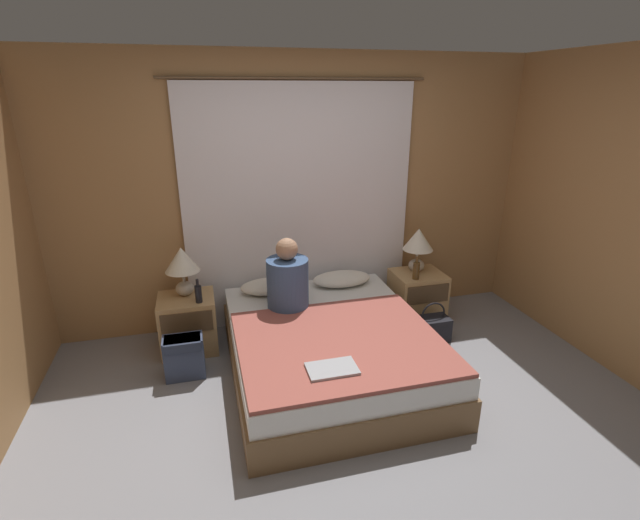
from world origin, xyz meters
name	(u,v)px	position (x,y,z in m)	size (l,w,h in m)	color
ground_plane	(358,430)	(0.00, 0.00, 0.00)	(16.00, 16.00, 0.00)	gray
wall_back	(299,194)	(0.00, 1.80, 1.25)	(4.59, 0.06, 2.50)	#A37547
curtain_panel	(300,208)	(0.00, 1.74, 1.13)	(2.34, 0.02, 2.27)	white
bed	(329,349)	(0.00, 0.73, 0.21)	(1.54, 1.92, 0.42)	brown
nightstand_left	(188,323)	(-1.09, 1.39, 0.25)	(0.47, 0.44, 0.49)	tan
nightstand_right	(417,296)	(1.09, 1.39, 0.25)	(0.47, 0.44, 0.49)	tan
lamp_left	(182,264)	(-1.09, 1.45, 0.78)	(0.29, 0.29, 0.43)	#B2A899
lamp_right	(418,243)	(1.09, 1.45, 0.78)	(0.29, 0.29, 0.43)	#B2A899
pillow_left	(271,286)	(-0.34, 1.48, 0.48)	(0.56, 0.32, 0.12)	silver
pillow_right	(342,279)	(0.34, 1.48, 0.48)	(0.56, 0.32, 0.12)	silver
blanket_on_bed	(340,342)	(0.00, 0.44, 0.43)	(1.48, 1.28, 0.03)	#994C42
person_left_in_bed	(288,281)	(-0.25, 1.12, 0.67)	(0.35, 0.35, 0.62)	#38517A
beer_bottle_on_left_stand	(198,293)	(-0.98, 1.27, 0.57)	(0.06, 0.06, 0.21)	black
beer_bottle_on_right_stand	(416,270)	(1.00, 1.27, 0.58)	(0.06, 0.06, 0.23)	#513819
laptop_on_bed	(332,369)	(-0.16, 0.09, 0.46)	(0.33, 0.21, 0.02)	#9EA0A5
backpack_on_floor	(184,354)	(-1.13, 0.96, 0.20)	(0.31, 0.20, 0.35)	#333D56
handbag_on_floor	(432,328)	(1.05, 0.97, 0.12)	(0.31, 0.19, 0.38)	black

